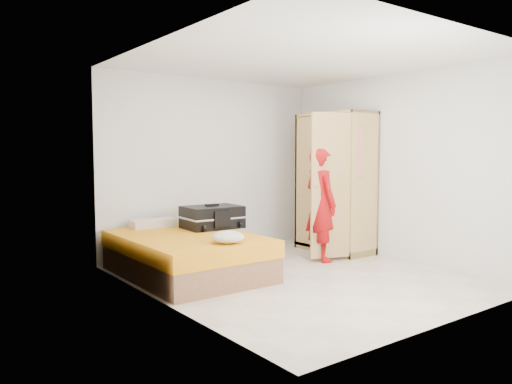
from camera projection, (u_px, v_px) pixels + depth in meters
room at (301, 170)px, 5.93m from camera, size 4.00×4.02×2.60m
bed at (187, 255)px, 6.11m from camera, size 1.42×2.02×0.50m
wardrobe at (335, 186)px, 7.51m from camera, size 1.15×1.20×2.10m
person at (320, 204)px, 6.91m from camera, size 0.45×0.62×1.59m
suitcase at (212, 217)px, 6.65m from camera, size 0.78×0.60×0.32m
round_cushion at (228, 237)px, 5.54m from camera, size 0.36×0.36×0.14m
pillow at (153, 223)px, 6.73m from camera, size 0.60×0.33×0.11m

